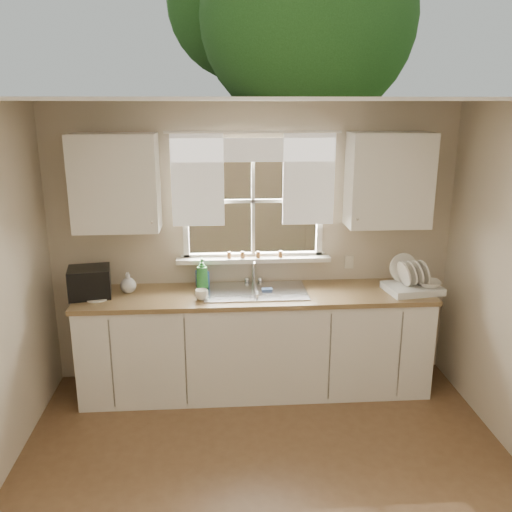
{
  "coord_description": "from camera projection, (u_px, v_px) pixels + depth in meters",
  "views": [
    {
      "loc": [
        -0.3,
        -2.7,
        2.49
      ],
      "look_at": [
        0.0,
        1.65,
        1.25
      ],
      "focal_mm": 38.0,
      "sensor_mm": 36.0,
      "label": 1
    }
  ],
  "objects": [
    {
      "name": "dish_rack",
      "position": [
        412.0,
        284.0,
        4.68
      ],
      "size": [
        0.5,
        0.41,
        0.31
      ],
      "color": "silver",
      "rests_on": "countertop"
    },
    {
      "name": "upper_cabinet_right",
      "position": [
        389.0,
        180.0,
        4.61
      ],
      "size": [
        0.7,
        0.33,
        0.8
      ],
      "primitive_type": "cube",
      "color": "white",
      "rests_on": "room_walls"
    },
    {
      "name": "sink",
      "position": [
        256.0,
        300.0,
        4.7
      ],
      "size": [
        0.88,
        0.52,
        0.4
      ],
      "color": "#B7B7BC",
      "rests_on": "countertop"
    },
    {
      "name": "soap_bottle_b",
      "position": [
        202.0,
        275.0,
        4.79
      ],
      "size": [
        0.13,
        0.13,
        0.22
      ],
      "primitive_type": "imported",
      "rotation": [
        0.0,
        0.0,
        0.4
      ],
      "color": "blue",
      "rests_on": "countertop"
    },
    {
      "name": "curtains",
      "position": [
        254.0,
        170.0,
        4.63
      ],
      "size": [
        1.5,
        0.03,
        0.81
      ],
      "color": "white",
      "rests_on": "room_walls"
    },
    {
      "name": "bowl",
      "position": [
        429.0,
        284.0,
        4.63
      ],
      "size": [
        0.23,
        0.23,
        0.05
      ],
      "primitive_type": "imported",
      "rotation": [
        0.0,
        0.0,
        -0.19
      ],
      "color": "white",
      "rests_on": "dish_rack"
    },
    {
      "name": "room_walls",
      "position": [
        278.0,
        346.0,
        2.89
      ],
      "size": [
        3.62,
        4.02,
        2.5
      ],
      "color": "beige",
      "rests_on": "ground"
    },
    {
      "name": "backyard",
      "position": [
        261.0,
        50.0,
        10.46
      ],
      "size": [
        20.0,
        10.0,
        6.13
      ],
      "color": "#335421",
      "rests_on": "ground"
    },
    {
      "name": "saucer",
      "position": [
        97.0,
        298.0,
        4.51
      ],
      "size": [
        0.19,
        0.19,
        0.01
      ],
      "primitive_type": "cylinder",
      "color": "silver",
      "rests_on": "countertop"
    },
    {
      "name": "ceiling",
      "position": [
        280.0,
        100.0,
        2.61
      ],
      "size": [
        3.6,
        4.0,
        0.02
      ],
      "primitive_type": "cube",
      "color": "silver",
      "rests_on": "room_walls"
    },
    {
      "name": "countertop",
      "position": [
        256.0,
        295.0,
        4.66
      ],
      "size": [
        3.04,
        0.65,
        0.04
      ],
      "primitive_type": "cube",
      "color": "olive",
      "rests_on": "base_cabinets"
    },
    {
      "name": "window",
      "position": [
        253.0,
        220.0,
        4.8
      ],
      "size": [
        1.38,
        0.16,
        1.06
      ],
      "color": "white",
      "rests_on": "room_walls"
    },
    {
      "name": "upper_cabinet_left",
      "position": [
        115.0,
        183.0,
        4.46
      ],
      "size": [
        0.7,
        0.33,
        0.8
      ],
      "primitive_type": "cube",
      "color": "white",
      "rests_on": "room_walls"
    },
    {
      "name": "soap_bottle_a",
      "position": [
        202.0,
        274.0,
        4.72
      ],
      "size": [
        0.14,
        0.14,
        0.28
      ],
      "primitive_type": "imported",
      "rotation": [
        0.0,
        0.0,
        0.42
      ],
      "color": "#2B8637",
      "rests_on": "countertop"
    },
    {
      "name": "cup",
      "position": [
        202.0,
        295.0,
        4.48
      ],
      "size": [
        0.14,
        0.14,
        0.09
      ],
      "primitive_type": "imported",
      "rotation": [
        0.0,
        0.0,
        0.34
      ],
      "color": "silver",
      "rests_on": "countertop"
    },
    {
      "name": "black_appliance",
      "position": [
        90.0,
        282.0,
        4.55
      ],
      "size": [
        0.39,
        0.35,
        0.25
      ],
      "primitive_type": "cube",
      "rotation": [
        0.0,
        0.0,
        0.17
      ],
      "color": "black",
      "rests_on": "countertop"
    },
    {
      "name": "soap_bottle_c",
      "position": [
        128.0,
        282.0,
        4.65
      ],
      "size": [
        0.16,
        0.16,
        0.18
      ],
      "primitive_type": "imported",
      "rotation": [
        0.0,
        0.0,
        -0.2
      ],
      "color": "beige",
      "rests_on": "countertop"
    },
    {
      "name": "base_cabinets",
      "position": [
        256.0,
        344.0,
        4.79
      ],
      "size": [
        3.0,
        0.62,
        0.87
      ],
      "primitive_type": "cube",
      "color": "white",
      "rests_on": "ground"
    },
    {
      "name": "sill_jars",
      "position": [
        253.0,
        255.0,
        4.83
      ],
      "size": [
        0.5,
        0.04,
        0.06
      ],
      "color": "brown",
      "rests_on": "window"
    },
    {
      "name": "wall_outlet",
      "position": [
        349.0,
        262.0,
        4.96
      ],
      "size": [
        0.08,
        0.01,
        0.12
      ],
      "primitive_type": "cube",
      "color": "beige",
      "rests_on": "room_walls"
    }
  ]
}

